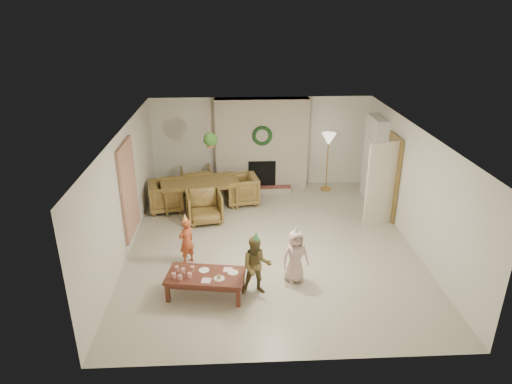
{
  "coord_description": "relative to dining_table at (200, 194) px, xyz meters",
  "views": [
    {
      "loc": [
        -0.75,
        -8.6,
        4.84
      ],
      "look_at": [
        -0.3,
        0.4,
        1.05
      ],
      "focal_mm": 31.79,
      "sensor_mm": 36.0,
      "label": 1
    }
  ],
  "objects": [
    {
      "name": "napkin_left",
      "position": [
        0.36,
        -3.99,
        0.08
      ],
      "size": [
        0.18,
        0.18,
        0.01
      ],
      "primitive_type": "cube",
      "rotation": [
        0.0,
        0.0,
        -0.16
      ],
      "color": "beige",
      "rests_on": "coffee_table_top"
    },
    {
      "name": "curtain_panel",
      "position": [
        -1.33,
        -1.81,
        0.91
      ],
      "size": [
        0.06,
        1.2,
        2.0
      ],
      "primitive_type": "cube",
      "color": "#C6A68C",
      "rests_on": "wall_left"
    },
    {
      "name": "dining_chair_far",
      "position": [
        -0.15,
        0.83,
        0.04
      ],
      "size": [
        0.93,
        0.95,
        0.75
      ],
      "primitive_type": "imported",
      "rotation": [
        0.0,
        0.0,
        3.32
      ],
      "color": "brown",
      "rests_on": "floor"
    },
    {
      "name": "dining_chair_near",
      "position": [
        0.15,
        -0.83,
        0.04
      ],
      "size": [
        0.93,
        0.95,
        0.75
      ],
      "primitive_type": "imported",
      "rotation": [
        0.0,
        0.0,
        0.18
      ],
      "color": "brown",
      "rests_on": "floor"
    },
    {
      "name": "cup_d",
      "position": [
        -0.06,
        -3.74,
        0.13
      ],
      "size": [
        0.08,
        0.08,
        0.09
      ],
      "primitive_type": "cylinder",
      "rotation": [
        0.0,
        0.0,
        -0.16
      ],
      "color": "white",
      "rests_on": "coffee_table_top"
    },
    {
      "name": "floor",
      "position": [
        1.63,
        -2.01,
        -0.34
      ],
      "size": [
        7.0,
        7.0,
        0.0
      ],
      "primitive_type": "plane",
      "color": "#B7B29E",
      "rests_on": "ground"
    },
    {
      "name": "hanging_plant_pot",
      "position": [
        0.33,
        -0.51,
        1.46
      ],
      "size": [
        0.16,
        0.16,
        0.12
      ],
      "primitive_type": "cylinder",
      "color": "brown",
      "rests_on": "hanging_plant_cord"
    },
    {
      "name": "dining_chair_right",
      "position": [
        1.04,
        0.19,
        0.04
      ],
      "size": [
        0.95,
        0.93,
        0.75
      ],
      "primitive_type": "imported",
      "rotation": [
        0.0,
        0.0,
        -1.39
      ],
      "color": "brown",
      "rests_on": "floor"
    },
    {
      "name": "cup_e",
      "position": [
        0.07,
        -3.88,
        0.13
      ],
      "size": [
        0.08,
        0.08,
        0.09
      ],
      "primitive_type": "cylinder",
      "rotation": [
        0.0,
        0.0,
        -0.16
      ],
      "color": "white",
      "rests_on": "coffee_table_top"
    },
    {
      "name": "fireplace_wreath",
      "position": [
        1.63,
        1.06,
        1.21
      ],
      "size": [
        0.54,
        0.1,
        0.54
      ],
      "primitive_type": "torus",
      "rotation": [
        1.57,
        0.0,
        0.0
      ],
      "color": "#143619",
      "rests_on": "fireplace_mass"
    },
    {
      "name": "party_hat_pink",
      "position": [
        1.97,
        -3.43,
        0.74
      ],
      "size": [
        0.14,
        0.14,
        0.19
      ],
      "primitive_type": "cone",
      "rotation": [
        0.0,
        0.0,
        0.08
      ],
      "color": "silver",
      "rests_on": "child_pink"
    },
    {
      "name": "fireplace_hearth",
      "position": [
        1.63,
        0.94,
        -0.28
      ],
      "size": [
        1.6,
        0.3,
        0.12
      ],
      "primitive_type": "cube",
      "color": "maroon",
      "rests_on": "floor"
    },
    {
      "name": "coffee_table_top",
      "position": [
        0.33,
        -3.8,
        0.05
      ],
      "size": [
        1.45,
        0.89,
        0.06
      ],
      "primitive_type": "cube",
      "rotation": [
        0.0,
        0.0,
        -0.16
      ],
      "color": "#592A1D",
      "rests_on": "floor"
    },
    {
      "name": "books_row_lower",
      "position": [
        4.43,
        0.14,
        0.25
      ],
      "size": [
        0.2,
        0.4,
        0.24
      ],
      "primitive_type": "cube",
      "color": "#94391B",
      "rests_on": "bookshelf_shelf_a"
    },
    {
      "name": "books_row_mid",
      "position": [
        4.43,
        0.34,
        0.65
      ],
      "size": [
        0.2,
        0.44,
        0.24
      ],
      "primitive_type": "cube",
      "color": "#295897",
      "rests_on": "bookshelf_shelf_b"
    },
    {
      "name": "food_scoop",
      "position": [
        0.58,
        -3.94,
        0.13
      ],
      "size": [
        0.08,
        0.08,
        0.07
      ],
      "primitive_type": "sphere",
      "rotation": [
        0.0,
        0.0,
        -0.16
      ],
      "color": "tan",
      "rests_on": "plate_b"
    },
    {
      "name": "cup_b",
      "position": [
        -0.18,
        -3.67,
        0.13
      ],
      "size": [
        0.08,
        0.08,
        0.09
      ],
      "primitive_type": "cylinder",
      "rotation": [
        0.0,
        0.0,
        -0.16
      ],
      "color": "white",
      "rests_on": "coffee_table_top"
    },
    {
      "name": "cup_a",
      "position": [
        -0.21,
        -3.87,
        0.13
      ],
      "size": [
        0.08,
        0.08,
        0.09
      ],
      "primitive_type": "cylinder",
      "rotation": [
        0.0,
        0.0,
        -0.16
      ],
      "color": "white",
      "rests_on": "coffee_table_top"
    },
    {
      "name": "napkin_right",
      "position": [
        0.73,
        -3.67,
        0.08
      ],
      "size": [
        0.18,
        0.18,
        0.01
      ],
      "primitive_type": "cube",
      "rotation": [
        0.0,
        0.0,
        -0.16
      ],
      "color": "beige",
      "rests_on": "coffee_table_top"
    },
    {
      "name": "coffee_leg_fl",
      "position": [
        -0.32,
        -3.98,
        -0.16
      ],
      "size": [
        0.08,
        0.08,
        0.36
      ],
      "primitive_type": "cube",
      "rotation": [
        0.0,
        0.0,
        -0.16
      ],
      "color": "#592A1D",
      "rests_on": "floor"
    },
    {
      "name": "hanging_plant_foliage",
      "position": [
        0.33,
        -0.51,
        1.58
      ],
      "size": [
        0.32,
        0.32,
        0.32
      ],
      "primitive_type": "sphere",
      "color": "#23511B",
      "rests_on": "hanging_plant_pot"
    },
    {
      "name": "wall_right",
      "position": [
        4.63,
        -2.01,
        0.91
      ],
      "size": [
        0.0,
        7.0,
        7.0
      ],
      "primitive_type": "plane",
      "rotation": [
        1.57,
        0.0,
        -1.57
      ],
      "color": "silver",
      "rests_on": "floor"
    },
    {
      "name": "child_plaid",
      "position": [
        1.23,
        -3.79,
        0.22
      ],
      "size": [
        0.54,
        0.42,
        1.12
      ],
      "primitive_type": "imported",
      "rotation": [
        0.0,
        0.0,
        0.0
      ],
      "color": "brown",
      "rests_on": "floor"
    },
    {
      "name": "bookshelf_shelf_b",
      "position": [
        4.45,
        0.29,
        0.51
      ],
      "size": [
        0.3,
        0.92,
        0.03
      ],
      "primitive_type": "cube",
      "color": "white",
      "rests_on": "bookshelf_carcass"
    },
    {
      "name": "dining_chair_left",
      "position": [
        -0.83,
        -0.15,
        0.04
      ],
      "size": [
        0.95,
        0.93,
        0.75
      ],
      "primitive_type": "imported",
      "rotation": [
        0.0,
        0.0,
        1.75
      ],
      "color": "brown",
      "rests_on": "floor"
    },
    {
      "name": "dining_table",
      "position": [
        0.0,
        0.0,
        0.0
      ],
      "size": [
        2.09,
        1.4,
        0.68
      ],
      "primitive_type": "imported",
      "rotation": [
        0.0,
        0.0,
        0.18
      ],
      "color": "brown",
      "rests_on": "floor"
    },
    {
      "name": "door_frame",
      "position": [
        4.59,
        -0.81,
        0.68
      ],
      "size": [
        0.05,
        0.86,
        2.04
      ],
      "primitive_type": "cube",
      "color": "brown",
      "rests_on": "floor"
    },
    {
      "name": "coffee_leg_fr",
      "position": [
        0.9,
        -4.17,
        -0.16
      ],
      "size": [
        0.08,
        0.08,
        0.36
      ],
      "primitive_type": "cube",
      "rotation": [
        0.0,
        0.0,
        -0.16
      ],
      "color": "#592A1D",
      "rests_on": "floor"
    },
    {
      "name": "books_row_upper",
      "position": [
        4.43,
        0.19,
        1.04
      ],
      "size": [
        0.2,
        0.36,
        0.22
      ],
      "primitive_type": "cube",
      "color": "gold",
      "rests_on": "bookshelf_shelf_c"
    },
    {
      "name": "wall_back",
      "position": [
        1.63,
        1.49,
        0.91
      ],
      "size": [
        7.0,
        0.0,
        7.0
      ],
      "primitive_type": "plane",
      "rotation": [
        1.57,
        0.0,
        0.0
      ],
      "color": "silver",
      "rests_on": "floor"
    },
    {
      "name": "coffee_table_apron",
      "position": [
        0.33,
        -3.8,
        -0.02
      ],
      "size": [
        1.33,
        0.77,
        0.08
      ],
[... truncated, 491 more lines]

